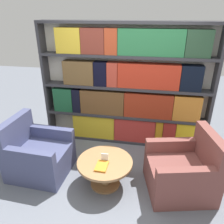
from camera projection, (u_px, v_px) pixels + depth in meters
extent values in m
plane|color=slate|center=(111.00, 189.00, 3.29)|extent=(14.00, 14.00, 0.00)
cube|color=silver|center=(126.00, 85.00, 4.18)|extent=(3.15, 0.05, 2.30)
cube|color=#333338|center=(48.00, 83.00, 4.33)|extent=(0.05, 0.30, 2.30)
cube|color=#333338|center=(213.00, 92.00, 3.81)|extent=(0.05, 0.30, 2.30)
cube|color=#333338|center=(124.00, 139.00, 4.55)|extent=(3.05, 0.30, 0.05)
cube|color=#333338|center=(124.00, 115.00, 4.31)|extent=(3.05, 0.30, 0.05)
cube|color=#333338|center=(125.00, 87.00, 4.07)|extent=(3.05, 0.30, 0.05)
cube|color=#333338|center=(126.00, 56.00, 3.83)|extent=(3.05, 0.30, 0.05)
cube|color=#333338|center=(127.00, 22.00, 3.59)|extent=(3.05, 0.30, 0.05)
cube|color=gold|center=(94.00, 126.00, 4.51)|extent=(0.85, 0.20, 0.48)
cube|color=#B5322C|center=(135.00, 129.00, 4.37)|extent=(0.80, 0.20, 0.48)
cube|color=orange|center=(159.00, 131.00, 4.30)|extent=(0.13, 0.20, 0.48)
cube|color=#A22922|center=(169.00, 132.00, 4.26)|extent=(0.23, 0.20, 0.48)
cube|color=gold|center=(185.00, 134.00, 4.21)|extent=(0.38, 0.20, 0.48)
cube|color=#1E5A37|center=(64.00, 99.00, 4.38)|extent=(0.38, 0.20, 0.48)
cube|color=black|center=(77.00, 100.00, 4.34)|extent=(0.16, 0.20, 0.48)
cube|color=brown|center=(103.00, 102.00, 4.25)|extent=(0.85, 0.20, 0.48)
cube|color=maroon|center=(148.00, 105.00, 4.11)|extent=(0.89, 0.20, 0.48)
cube|color=#C7782A|center=(187.00, 108.00, 3.99)|extent=(0.49, 0.20, 0.48)
cube|color=brown|center=(79.00, 72.00, 4.09)|extent=(0.58, 0.20, 0.44)
cube|color=black|center=(101.00, 74.00, 4.02)|extent=(0.24, 0.20, 0.44)
cube|color=#B93D2C|center=(113.00, 74.00, 3.98)|extent=(0.19, 0.20, 0.44)
cube|color=red|center=(148.00, 76.00, 3.87)|extent=(1.08, 0.20, 0.44)
cube|color=black|center=(191.00, 78.00, 3.75)|extent=(0.36, 0.20, 0.44)
cube|color=gold|center=(69.00, 40.00, 3.87)|extent=(0.46, 0.20, 0.44)
cube|color=brown|center=(93.00, 41.00, 3.80)|extent=(0.41, 0.20, 0.44)
cube|color=#B64222|center=(112.00, 41.00, 3.74)|extent=(0.22, 0.20, 0.44)
cube|color=#2B7543|center=(151.00, 42.00, 3.63)|extent=(1.10, 0.20, 0.44)
cube|color=#284830|center=(198.00, 43.00, 3.51)|extent=(0.41, 0.20, 0.44)
cube|color=#42476B|center=(41.00, 160.00, 3.57)|extent=(0.93, 0.85, 0.46)
cube|color=#42476B|center=(15.00, 132.00, 3.45)|extent=(0.18, 0.82, 0.49)
cube|color=#42476B|center=(30.00, 157.00, 3.11)|extent=(0.76, 0.15, 0.20)
cube|color=#42476B|center=(52.00, 133.00, 3.73)|extent=(0.76, 0.15, 0.20)
cube|color=brown|center=(179.00, 177.00, 3.21)|extent=(1.06, 1.00, 0.46)
cube|color=brown|center=(210.00, 150.00, 3.03)|extent=(0.32, 0.82, 0.49)
cube|color=brown|center=(170.00, 145.00, 3.38)|extent=(0.77, 0.29, 0.20)
cube|color=brown|center=(186.00, 176.00, 2.76)|extent=(0.77, 0.29, 0.20)
cylinder|color=olive|center=(105.00, 174.00, 3.32)|extent=(0.15, 0.15, 0.39)
cylinder|color=olive|center=(105.00, 183.00, 3.40)|extent=(0.45, 0.45, 0.03)
cylinder|color=olive|center=(105.00, 162.00, 3.23)|extent=(0.83, 0.83, 0.04)
cube|color=black|center=(105.00, 161.00, 3.22)|extent=(0.06, 0.06, 0.01)
cube|color=white|center=(105.00, 157.00, 3.19)|extent=(0.11, 0.01, 0.13)
cube|color=orange|center=(102.00, 166.00, 3.10)|extent=(0.17, 0.25, 0.03)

